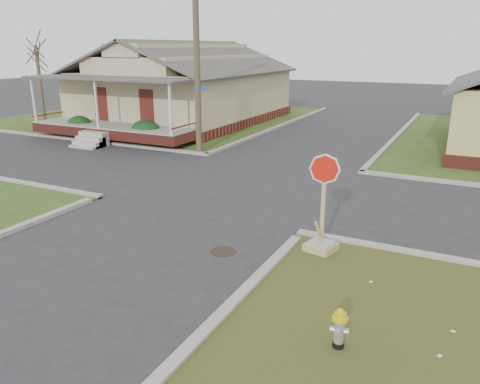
% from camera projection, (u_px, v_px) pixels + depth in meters
% --- Properties ---
extents(ground, '(120.00, 120.00, 0.00)m').
position_uv_depth(ground, '(162.00, 230.00, 12.97)').
color(ground, '#2A2A2C').
rests_on(ground, ground).
extents(verge_far_left, '(19.00, 19.00, 0.05)m').
position_uv_depth(verge_far_left, '(161.00, 116.00, 33.89)').
color(verge_far_left, '#2D4619').
rests_on(verge_far_left, ground).
extents(curbs, '(80.00, 40.00, 0.12)m').
position_uv_depth(curbs, '(242.00, 185.00, 17.24)').
color(curbs, '#9C988D').
rests_on(curbs, ground).
extents(manhole, '(0.64, 0.64, 0.01)m').
position_uv_depth(manhole, '(223.00, 251.00, 11.61)').
color(manhole, black).
rests_on(manhole, ground).
extents(corner_house, '(10.10, 15.50, 5.30)m').
position_uv_depth(corner_house, '(185.00, 88.00, 30.81)').
color(corner_house, maroon).
rests_on(corner_house, ground).
extents(utility_pole, '(1.80, 0.28, 9.00)m').
position_uv_depth(utility_pole, '(197.00, 51.00, 20.98)').
color(utility_pole, '#463728').
rests_on(utility_pole, ground).
extents(tree_far_left, '(0.22, 0.22, 4.90)m').
position_uv_depth(tree_far_left, '(40.00, 85.00, 30.17)').
color(tree_far_left, '#463728').
rests_on(tree_far_left, verge_far_left).
extents(fire_hydrant, '(0.27, 0.27, 0.73)m').
position_uv_depth(fire_hydrant, '(340.00, 326.00, 7.74)').
color(fire_hydrant, black).
rests_on(fire_hydrant, ground).
extents(stop_sign, '(0.69, 0.68, 2.45)m').
position_uv_depth(stop_sign, '(322.00, 230.00, 11.43)').
color(stop_sign, tan).
rests_on(stop_sign, ground).
extents(hedge_left, '(1.49, 1.22, 1.14)m').
position_uv_depth(hedge_left, '(80.00, 126.00, 26.02)').
color(hedge_left, '#153A19').
rests_on(hedge_left, verge_far_left).
extents(hedge_right, '(1.54, 1.27, 1.18)m').
position_uv_depth(hedge_right, '(146.00, 132.00, 24.22)').
color(hedge_right, '#153A19').
rests_on(hedge_right, verge_far_left).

